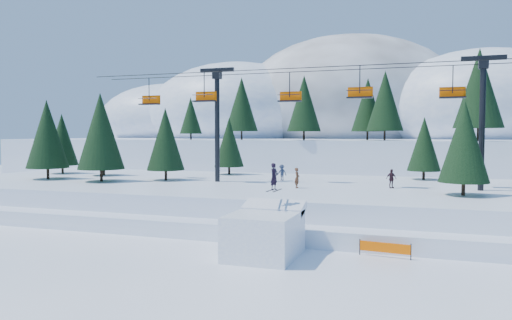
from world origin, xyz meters
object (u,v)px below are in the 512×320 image
(banner_near, at_px, (385,248))
(banner_far, at_px, (420,246))
(chairlift, at_px, (334,104))
(jump_kicker, at_px, (265,233))

(banner_near, distance_m, banner_far, 2.21)
(banner_far, bearing_deg, chairlift, 119.90)
(chairlift, height_order, banner_far, chairlift)
(jump_kicker, distance_m, banner_near, 6.71)
(chairlift, relative_size, banner_near, 16.20)
(chairlift, relative_size, banner_far, 16.58)
(jump_kicker, distance_m, banner_far, 8.85)
(jump_kicker, height_order, banner_far, jump_kicker)
(jump_kicker, xyz_separation_m, banner_near, (6.36, 1.98, -0.79))
(jump_kicker, relative_size, banner_far, 1.86)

